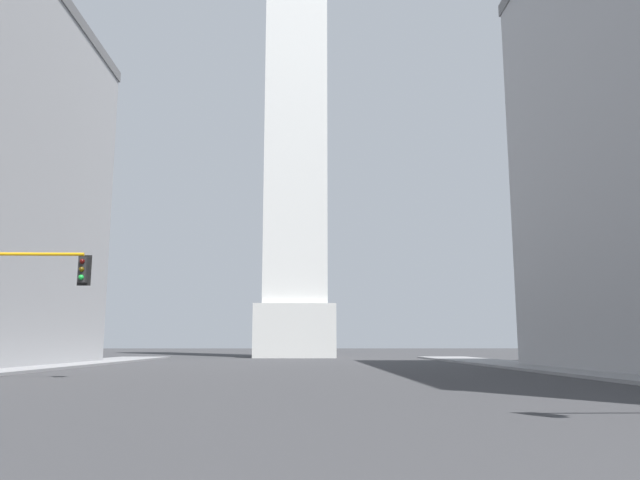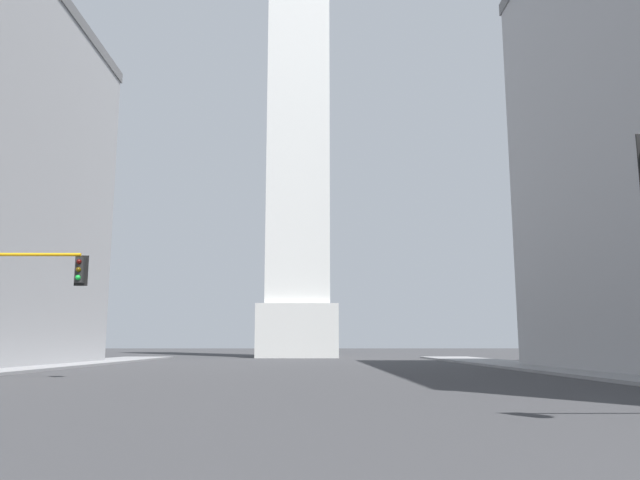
% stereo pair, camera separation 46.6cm
% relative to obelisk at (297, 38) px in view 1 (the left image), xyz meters
% --- Properties ---
extents(obelisk, '(8.74, 8.74, 78.10)m').
position_rel_obelisk_xyz_m(obelisk, '(0.00, 0.00, 0.00)').
color(obelisk, silver).
rests_on(obelisk, ground_plane).
extents(traffic_light_mid_left, '(4.84, 0.50, 5.37)m').
position_rel_obelisk_xyz_m(traffic_light_mid_left, '(-11.18, -43.01, -33.54)').
color(traffic_light_mid_left, orange).
rests_on(traffic_light_mid_left, ground_plane).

